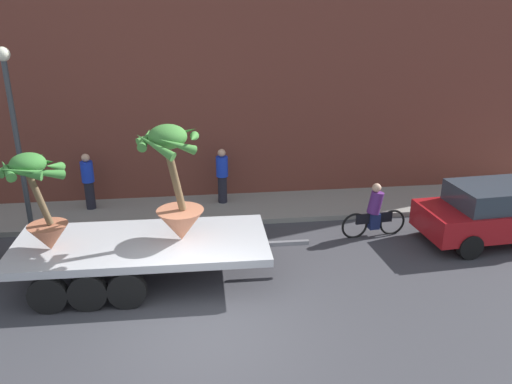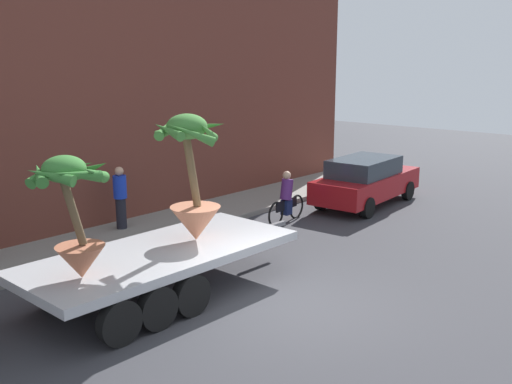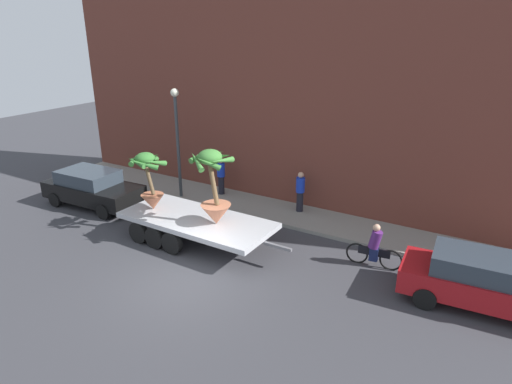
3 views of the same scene
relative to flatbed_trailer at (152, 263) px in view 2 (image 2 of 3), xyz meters
name	(u,v)px [view 2 (image 2 of 3)]	position (x,y,z in m)	size (l,w,h in m)	color
ground_plane	(292,306)	(1.59, -2.27, -0.76)	(60.00, 60.00, 0.00)	#38383D
sidewalk	(108,240)	(1.59, 3.83, -0.69)	(24.00, 2.20, 0.15)	gray
building_facade	(60,53)	(1.59, 5.53, 4.06)	(24.00, 1.20, 9.65)	brown
flatbed_trailer	(152,263)	(0.00, 0.00, 0.00)	(6.67, 2.51, 0.98)	#B7BABF
potted_palm_rear	(74,215)	(-1.74, -0.20, 1.37)	(1.42, 1.39, 2.17)	#B26647
potted_palm_middle	(192,184)	(1.08, -0.04, 1.42)	(1.40, 1.46, 2.64)	#C17251
cyclist	(287,200)	(6.27, 1.61, -0.10)	(1.84, 0.38, 1.54)	black
parked_car	(366,180)	(9.55, 0.94, 0.06)	(4.67, 2.06, 1.58)	maroon
pedestrian_near_gate	(120,196)	(2.33, 4.23, 0.28)	(0.36, 0.36, 1.71)	black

